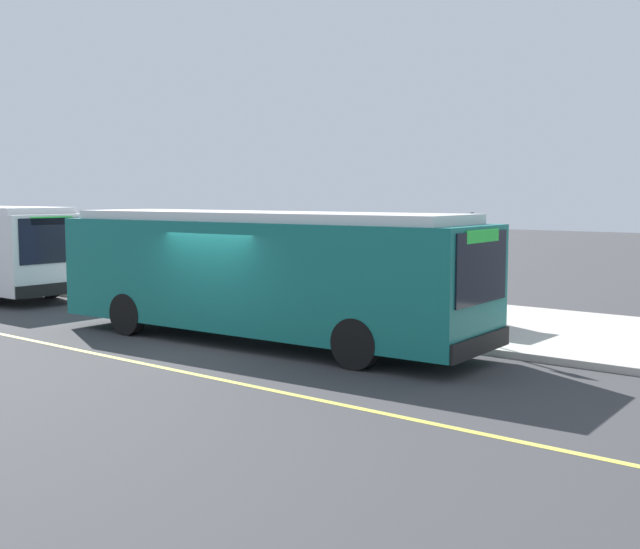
{
  "coord_description": "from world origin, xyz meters",
  "views": [
    {
      "loc": [
        12.55,
        -12.05,
        3.32
      ],
      "look_at": [
        2.01,
        1.02,
        1.64
      ],
      "focal_mm": 44.66,
      "sensor_mm": 36.0,
      "label": 1
    }
  ],
  "objects": [
    {
      "name": "ground_plane",
      "position": [
        0.0,
        0.0,
        0.0
      ],
      "size": [
        120.0,
        120.0,
        0.0
      ],
      "primitive_type": "plane",
      "color": "#38383A"
    },
    {
      "name": "sidewalk_curb",
      "position": [
        0.0,
        6.0,
        0.07
      ],
      "size": [
        44.0,
        6.4,
        0.15
      ],
      "primitive_type": "cube",
      "color": "#B7B2A8",
      "rests_on": "ground_plane"
    },
    {
      "name": "lane_stripe_center",
      "position": [
        0.0,
        -2.2,
        0.0
      ],
      "size": [
        36.0,
        0.14,
        0.01
      ],
      "primitive_type": "cube",
      "color": "#E0D64C",
      "rests_on": "ground_plane"
    },
    {
      "name": "transit_bus_main",
      "position": [
        0.35,
        1.01,
        1.62
      ],
      "size": [
        10.83,
        3.16,
        2.95
      ],
      "color": "#146B66",
      "rests_on": "ground_plane"
    },
    {
      "name": "bus_shelter",
      "position": [
        1.25,
        5.9,
        1.92
      ],
      "size": [
        2.9,
        1.6,
        2.48
      ],
      "color": "#333338",
      "rests_on": "sidewalk_curb"
    },
    {
      "name": "waiting_bench",
      "position": [
        1.42,
        5.78,
        0.63
      ],
      "size": [
        1.6,
        0.48,
        0.95
      ],
      "color": "brown",
      "rests_on": "sidewalk_curb"
    },
    {
      "name": "route_sign_post",
      "position": [
        4.28,
        3.47,
        1.96
      ],
      "size": [
        0.44,
        0.08,
        2.8
      ],
      "color": "#333338",
      "rests_on": "sidewalk_curb"
    }
  ]
}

